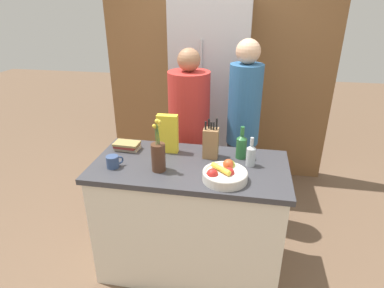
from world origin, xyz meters
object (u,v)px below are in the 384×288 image
(coffee_mug, at_px, (113,162))
(bottle_oil, at_px, (251,155))
(refrigerator, at_px, (210,99))
(person_at_sink, at_px, (189,131))
(bottle_vinegar, at_px, (241,146))
(knife_block, at_px, (211,143))
(person_in_blue, at_px, (243,125))
(fruit_bowl, at_px, (225,174))
(cereal_box, at_px, (168,134))
(book_stack, at_px, (127,146))
(flower_vase, at_px, (158,155))

(coffee_mug, height_order, bottle_oil, bottle_oil)
(refrigerator, distance_m, person_at_sink, 0.75)
(bottle_oil, height_order, bottle_vinegar, bottle_vinegar)
(knife_block, bearing_deg, person_in_blue, 68.28)
(fruit_bowl, height_order, person_at_sink, person_at_sink)
(knife_block, xyz_separation_m, coffee_mug, (-0.65, -0.28, -0.07))
(person_in_blue, bearing_deg, cereal_box, -112.01)
(bottle_oil, bearing_deg, fruit_bowl, -125.15)
(cereal_box, bearing_deg, book_stack, -176.59)
(knife_block, bearing_deg, bottle_vinegar, 7.05)
(coffee_mug, bearing_deg, refrigerator, 71.93)
(knife_block, height_order, coffee_mug, knife_block)
(knife_block, height_order, person_in_blue, person_in_blue)
(book_stack, bearing_deg, flower_vase, -39.79)
(knife_block, height_order, bottle_oil, knife_block)
(person_at_sink, bearing_deg, refrigerator, 77.47)
(bottle_vinegar, bearing_deg, person_in_blue, 90.44)
(cereal_box, relative_size, coffee_mug, 2.73)
(bottle_oil, bearing_deg, bottle_vinegar, 122.24)
(refrigerator, bearing_deg, person_in_blue, -60.68)
(knife_block, bearing_deg, fruit_bowl, -67.03)
(refrigerator, xyz_separation_m, flower_vase, (-0.17, -1.50, 0.04))
(bottle_oil, bearing_deg, refrigerator, 109.10)
(cereal_box, height_order, bottle_vinegar, cereal_box)
(flower_vase, relative_size, person_at_sink, 0.23)
(person_in_blue, bearing_deg, coffee_mug, -111.39)
(cereal_box, height_order, coffee_mug, cereal_box)
(cereal_box, bearing_deg, person_in_blue, 43.13)
(refrigerator, xyz_separation_m, knife_block, (0.16, -1.23, 0.04))
(bottle_oil, xyz_separation_m, bottle_vinegar, (-0.07, 0.11, 0.01))
(fruit_bowl, bearing_deg, flower_vase, 174.01)
(fruit_bowl, distance_m, person_in_blue, 0.87)
(bottle_vinegar, xyz_separation_m, person_at_sink, (-0.48, 0.47, -0.11))
(refrigerator, relative_size, fruit_bowl, 6.90)
(fruit_bowl, height_order, bottle_oil, bottle_oil)
(bottle_vinegar, bearing_deg, refrigerator, 107.72)
(bottle_oil, bearing_deg, book_stack, 174.11)
(person_at_sink, bearing_deg, person_in_blue, 1.98)
(coffee_mug, relative_size, person_in_blue, 0.06)
(person_at_sink, bearing_deg, bottle_oil, -51.42)
(flower_vase, xyz_separation_m, person_at_sink, (0.07, 0.76, -0.12))
(bottle_vinegar, xyz_separation_m, person_in_blue, (-0.00, 0.52, -0.04))
(knife_block, xyz_separation_m, person_at_sink, (-0.26, 0.49, -0.13))
(knife_block, distance_m, coffee_mug, 0.72)
(cereal_box, distance_m, bottle_vinegar, 0.56)
(coffee_mug, xyz_separation_m, person_in_blue, (0.87, 0.84, 0.02))
(flower_vase, bearing_deg, knife_block, 39.35)
(fruit_bowl, height_order, book_stack, fruit_bowl)
(flower_vase, distance_m, person_at_sink, 0.77)
(bottle_vinegar, bearing_deg, flower_vase, -151.80)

